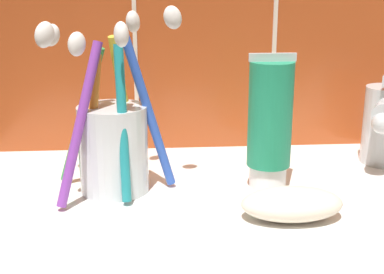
% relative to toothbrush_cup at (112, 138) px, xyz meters
% --- Properties ---
extents(sink_counter, '(0.67, 0.36, 0.02)m').
position_rel_toothbrush_cup_xyz_m(sink_counter, '(0.17, -0.04, -0.06)').
color(sink_counter, white).
rests_on(sink_counter, ground).
extents(toothbrush_cup, '(0.14, 0.12, 0.18)m').
position_rel_toothbrush_cup_xyz_m(toothbrush_cup, '(0.00, 0.00, 0.00)').
color(toothbrush_cup, silver).
rests_on(toothbrush_cup, sink_counter).
extents(toothpaste_tube, '(0.05, 0.04, 0.14)m').
position_rel_toothbrush_cup_xyz_m(toothpaste_tube, '(0.15, 0.00, 0.01)').
color(toothpaste_tube, white).
rests_on(toothpaste_tube, sink_counter).
extents(soap_bar, '(0.09, 0.05, 0.03)m').
position_rel_toothbrush_cup_xyz_m(soap_bar, '(0.16, -0.08, -0.04)').
color(soap_bar, silver).
rests_on(soap_bar, sink_counter).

